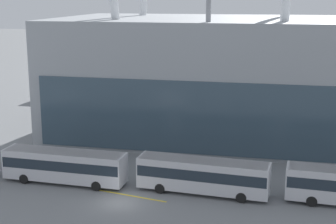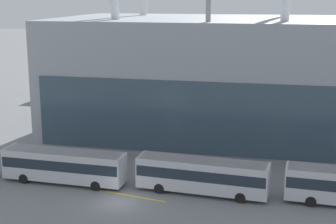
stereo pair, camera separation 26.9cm
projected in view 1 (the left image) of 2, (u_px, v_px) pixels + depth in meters
The scene contains 6 objects.
ground_plane at pixel (120, 202), 48.07m from camera, with size 440.00×440.00×0.00m, color slate.
airliner_at_gate_far at pixel (147, 71), 92.76m from camera, with size 39.09×39.93×15.60m.
shuttle_bus_1 at pixel (64, 164), 52.63m from camera, with size 12.93×3.21×3.38m.
shuttle_bus_2 at pixel (203, 174), 49.85m from camera, with size 13.00×3.71×3.38m.
floodlight_mast at pixel (209, 4), 59.30m from camera, with size 2.05×2.05×30.96m.
lane_stripe_2 at pixel (130, 196), 49.70m from camera, with size 7.79×0.25×0.01m, color yellow.
Camera 1 is at (14.00, -42.94, 19.05)m, focal length 55.00 mm.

